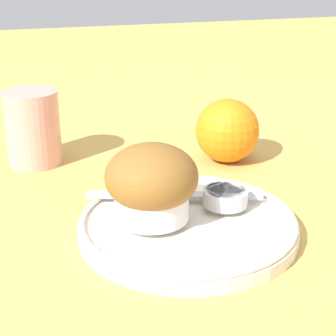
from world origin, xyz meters
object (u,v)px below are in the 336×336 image
at_px(butter_knife, 174,195).
at_px(juice_glass, 33,128).
at_px(orange_fruit, 227,131).
at_px(muffin, 152,183).

height_order(butter_knife, juice_glass, juice_glass).
xyz_separation_m(butter_knife, orange_fruit, (0.12, 0.13, 0.02)).
bearing_deg(juice_glass, butter_knife, -55.01).
relative_size(muffin, orange_fruit, 1.08).
distance_m(muffin, butter_knife, 0.07).
height_order(butter_knife, orange_fruit, orange_fruit).
xyz_separation_m(muffin, juice_glass, (-0.10, 0.24, -0.01)).
relative_size(muffin, butter_knife, 0.49).
bearing_deg(butter_knife, muffin, -113.86).
relative_size(muffin, juice_glass, 0.94).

